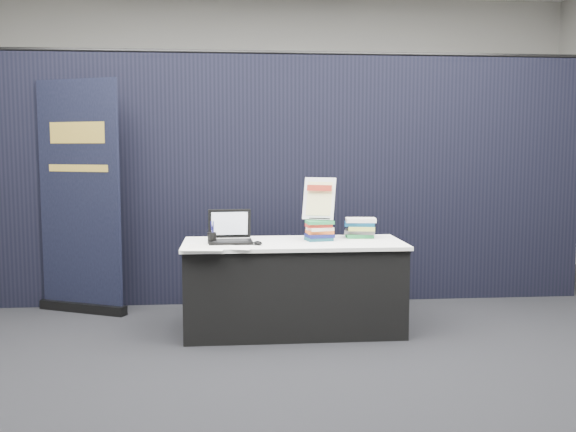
# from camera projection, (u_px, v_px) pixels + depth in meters

# --- Properties ---
(floor) EXTENTS (8.00, 8.00, 0.00)m
(floor) POSITION_uv_depth(u_px,v_px,m) (300.00, 352.00, 4.78)
(floor) COLOR black
(floor) RESTS_ON ground
(wall_back) EXTENTS (8.00, 0.02, 3.50)m
(wall_back) POSITION_uv_depth(u_px,v_px,m) (269.00, 131.00, 8.56)
(wall_back) COLOR #A8A69E
(wall_back) RESTS_ON floor
(drape_partition) EXTENTS (6.00, 0.08, 2.40)m
(drape_partition) POSITION_uv_depth(u_px,v_px,m) (283.00, 181.00, 6.24)
(drape_partition) COLOR black
(drape_partition) RESTS_ON floor
(display_table) EXTENTS (1.80, 0.75, 0.75)m
(display_table) POSITION_uv_depth(u_px,v_px,m) (293.00, 286.00, 5.29)
(display_table) COLOR black
(display_table) RESTS_ON floor
(laptop) EXTENTS (0.36, 0.30, 0.26)m
(laptop) POSITION_uv_depth(u_px,v_px,m) (230.00, 235.00, 5.20)
(laptop) COLOR black
(laptop) RESTS_ON display_table
(mouse) EXTENTS (0.10, 0.11, 0.03)m
(mouse) POSITION_uv_depth(u_px,v_px,m) (258.00, 243.00, 5.07)
(mouse) COLOR black
(mouse) RESTS_ON display_table
(brochure_left) EXTENTS (0.33, 0.25, 0.00)m
(brochure_left) POSITION_uv_depth(u_px,v_px,m) (204.00, 249.00, 4.87)
(brochure_left) COLOR white
(brochure_left) RESTS_ON display_table
(brochure_mid) EXTENTS (0.31, 0.22, 0.00)m
(brochure_mid) POSITION_uv_depth(u_px,v_px,m) (209.00, 246.00, 4.99)
(brochure_mid) COLOR silver
(brochure_mid) RESTS_ON display_table
(brochure_right) EXTENTS (0.33, 0.28, 0.00)m
(brochure_right) POSITION_uv_depth(u_px,v_px,m) (235.00, 248.00, 4.93)
(brochure_right) COLOR white
(brochure_right) RESTS_ON display_table
(pen_cup) EXTENTS (0.09, 0.09, 0.09)m
(pen_cup) POSITION_uv_depth(u_px,v_px,m) (212.00, 238.00, 5.14)
(pen_cup) COLOR black
(pen_cup) RESTS_ON display_table
(book_stack_tall) EXTENTS (0.23, 0.19, 0.17)m
(book_stack_tall) POSITION_uv_depth(u_px,v_px,m) (319.00, 230.00, 5.32)
(book_stack_tall) COLOR #174D5A
(book_stack_tall) RESTS_ON display_table
(book_stack_short) EXTENTS (0.26, 0.21, 0.17)m
(book_stack_short) POSITION_uv_depth(u_px,v_px,m) (360.00, 228.00, 5.48)
(book_stack_short) COLOR #238344
(book_stack_short) RESTS_ON display_table
(info_sign) EXTENTS (0.29, 0.20, 0.36)m
(info_sign) POSITION_uv_depth(u_px,v_px,m) (319.00, 199.00, 5.32)
(info_sign) COLOR black
(info_sign) RESTS_ON book_stack_tall
(pullup_banner) EXTENTS (0.86, 0.47, 2.13)m
(pullup_banner) POSITION_uv_depth(u_px,v_px,m) (80.00, 210.00, 5.87)
(pullup_banner) COLOR black
(pullup_banner) RESTS_ON floor
(stacking_chair) EXTENTS (0.52, 0.52, 1.03)m
(stacking_chair) POSITION_uv_depth(u_px,v_px,m) (347.00, 246.00, 6.19)
(stacking_chair) COLOR black
(stacking_chair) RESTS_ON floor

